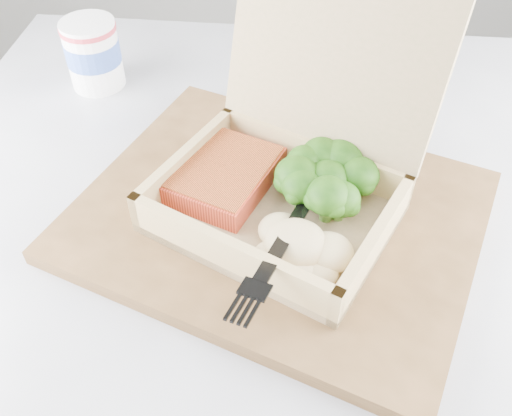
{
  "coord_description": "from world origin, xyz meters",
  "views": [
    {
      "loc": [
        -0.1,
        0.14,
        1.18
      ],
      "look_at": [
        -0.08,
        0.52,
        0.8
      ],
      "focal_mm": 40.0,
      "sensor_mm": 36.0,
      "label": 1
    }
  ],
  "objects_px": {
    "cafe_table": "(281,336)",
    "serving_tray": "(278,216)",
    "paper_cup": "(93,52)",
    "takeout_container": "(293,160)"
  },
  "relations": [
    {
      "from": "cafe_table",
      "to": "serving_tray",
      "type": "height_order",
      "value": "serving_tray"
    },
    {
      "from": "cafe_table",
      "to": "serving_tray",
      "type": "relative_size",
      "value": 2.49
    },
    {
      "from": "serving_tray",
      "to": "paper_cup",
      "type": "height_order",
      "value": "paper_cup"
    },
    {
      "from": "paper_cup",
      "to": "cafe_table",
      "type": "bearing_deg",
      "value": -50.44
    },
    {
      "from": "cafe_table",
      "to": "paper_cup",
      "type": "relative_size",
      "value": 10.86
    },
    {
      "from": "serving_tray",
      "to": "takeout_container",
      "type": "height_order",
      "value": "takeout_container"
    },
    {
      "from": "serving_tray",
      "to": "takeout_container",
      "type": "xyz_separation_m",
      "value": [
        0.01,
        0.02,
        0.06
      ]
    },
    {
      "from": "serving_tray",
      "to": "takeout_container",
      "type": "distance_m",
      "value": 0.06
    },
    {
      "from": "takeout_container",
      "to": "paper_cup",
      "type": "xyz_separation_m",
      "value": [
        -0.24,
        0.25,
        -0.02
      ]
    },
    {
      "from": "cafe_table",
      "to": "takeout_container",
      "type": "relative_size",
      "value": 3.2
    }
  ]
}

